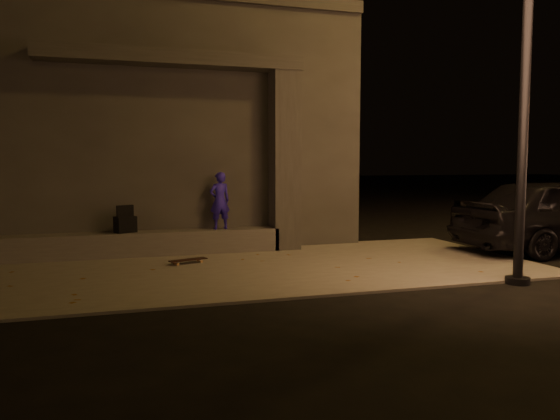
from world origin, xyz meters
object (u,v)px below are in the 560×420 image
object	(u,v)px
column	(284,161)
skateboard	(188,260)
skateboarder	(220,201)
backpack	(125,223)

from	to	relation	value
column	skateboard	distance (m)	2.98
column	skateboarder	world-z (taller)	column
backpack	skateboard	world-z (taller)	backpack
column	skateboard	size ratio (longest dim) A/B	5.14
skateboarder	backpack	world-z (taller)	skateboarder
column	skateboard	world-z (taller)	column
skateboard	backpack	bearing A→B (deg)	113.69
skateboarder	backpack	xyz separation A→B (m)	(-1.82, 0.00, -0.39)
column	skateboarder	xyz separation A→B (m)	(-1.35, 0.00, -0.78)
skateboarder	backpack	distance (m)	1.86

